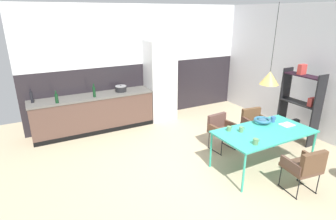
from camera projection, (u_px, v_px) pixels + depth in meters
ground_plane at (219, 174)px, 4.85m from camera, size 8.86×8.86×0.00m
back_wall_splashback_dark at (144, 90)px, 7.39m from camera, size 6.03×0.12×1.47m
back_wall_panel_upper at (142, 34)px, 6.89m from camera, size 6.03×0.12×1.47m
kitchen_counter at (94, 113)px, 6.54m from camera, size 2.85×0.63×0.88m
refrigerator_column at (160, 81)px, 7.13m from camera, size 0.71×0.60×2.08m
dining_table at (264, 133)px, 4.88m from camera, size 1.76×0.94×0.73m
armchair_by_stool at (221, 127)px, 5.65m from camera, size 0.53×0.51×0.73m
armchair_far_side at (306, 165)px, 4.20m from camera, size 0.54×0.53×0.78m
armchair_corner_seat at (254, 121)px, 5.97m from camera, size 0.54×0.53×0.73m
fruit_bowl at (262, 120)px, 5.18m from camera, size 0.33×0.33×0.09m
open_book at (287, 125)px, 5.12m from camera, size 0.24×0.20×0.02m
mug_glass_clear at (256, 141)px, 4.36m from camera, size 0.13×0.09×0.10m
mug_tall_blue at (229, 128)px, 4.86m from camera, size 0.12×0.07×0.09m
mug_white_ceramic at (241, 129)px, 4.81m from camera, size 0.12×0.07×0.10m
mug_wide_latte at (273, 119)px, 5.25m from camera, size 0.13×0.09×0.11m
cooking_pot at (121, 89)px, 6.69m from camera, size 0.28×0.28×0.17m
bottle_oil_tall at (57, 98)px, 5.83m from camera, size 0.07×0.07×0.27m
bottle_wine_green at (94, 92)px, 6.24m from camera, size 0.06×0.06×0.31m
bottle_vinegar_dark at (32, 97)px, 5.83m from camera, size 0.06×0.06×0.30m
open_shelf_unit at (300, 104)px, 5.94m from camera, size 0.30×0.86×1.70m
pendant_lamp_over_table_near at (270, 78)px, 4.57m from camera, size 0.32×0.32×1.30m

